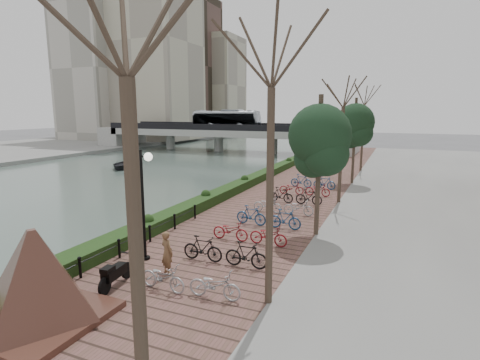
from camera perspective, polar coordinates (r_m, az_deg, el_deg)
The scene contains 14 objects.
ground at distance 15.29m, azimuth -29.52°, elevation -15.14°, with size 220.00×220.00×0.00m, color #59595B.
river_water at distance 42.77m, azimuth -15.24°, elevation 1.68°, with size 30.00×130.00×0.02m, color #45574C.
promenade at distance 27.30m, azimuth 6.91°, elevation -2.34°, with size 8.00×75.00×0.50m, color brown.
hedge at distance 30.58m, azimuth 2.14°, elevation 0.16°, with size 1.10×56.00×0.60m, color #193112.
chain_fence at distance 15.18m, azimuth -20.43°, elevation -11.11°, with size 0.10×14.10×0.70m.
granite_monument at distance 11.83m, azimuth -28.67°, elevation -12.75°, with size 4.39×4.39×2.67m.
lamppost at distance 14.70m, azimuth -14.75°, elevation -0.05°, with size 1.02×0.32×4.33m.
motorcycle at distance 13.44m, azimuth -18.34°, elevation -13.22°, with size 0.48×1.55×0.97m, color black, non-canonical shape.
pedestrian at distance 13.84m, azimuth -11.05°, elevation -10.79°, with size 0.58×0.38×1.58m, color brown.
bicycle_parking at distance 20.11m, azimuth 5.37°, elevation -4.83°, with size 2.40×19.89×1.00m.
street_trees at distance 21.20m, azimuth 13.85°, elevation 3.18°, with size 3.20×37.12×6.80m.
bridge at distance 59.23m, azimuth -3.04°, elevation 7.64°, with size 36.00×10.77×6.50m.
boat at distance 43.23m, azimuth -17.40°, elevation 2.27°, with size 3.09×4.33×0.90m, color black.
far_buildings at distance 91.58m, azimuth -12.94°, elevation 16.38°, with size 35.00×38.00×38.00m.
Camera 1 is at (11.37, -8.09, 6.26)m, focal length 28.00 mm.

